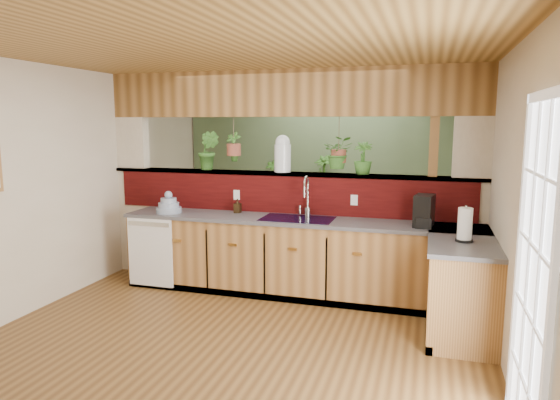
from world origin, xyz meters
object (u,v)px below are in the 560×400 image
(soap_dispenser, at_px, (238,206))
(paper_towel, at_px, (465,225))
(shelving_console, at_px, (294,215))
(faucet, at_px, (306,195))
(dish_stack, at_px, (169,206))
(coffee_maker, at_px, (424,212))
(glass_jar, at_px, (283,154))

(soap_dispenser, xyz_separation_m, paper_towel, (2.54, -0.78, 0.07))
(paper_towel, bearing_deg, shelving_console, 129.64)
(faucet, bearing_deg, shelving_console, 108.84)
(dish_stack, relative_size, shelving_console, 0.23)
(dish_stack, distance_m, paper_towel, 3.38)
(shelving_console, bearing_deg, coffee_maker, -31.90)
(faucet, height_order, soap_dispenser, faucet)
(dish_stack, distance_m, coffee_maker, 2.97)
(dish_stack, xyz_separation_m, soap_dispenser, (0.80, 0.24, 0.00))
(dish_stack, relative_size, glass_jar, 0.69)
(shelving_console, bearing_deg, paper_towel, -33.60)
(glass_jar, relative_size, shelving_console, 0.33)
(soap_dispenser, relative_size, coffee_maker, 0.51)
(dish_stack, bearing_deg, soap_dispenser, 16.41)
(soap_dispenser, distance_m, paper_towel, 2.66)
(soap_dispenser, relative_size, glass_jar, 0.38)
(coffee_maker, relative_size, paper_towel, 1.00)
(faucet, relative_size, soap_dispenser, 2.83)
(faucet, relative_size, paper_towel, 1.44)
(paper_towel, bearing_deg, dish_stack, 170.70)
(faucet, xyz_separation_m, dish_stack, (-1.66, -0.24, -0.18))
(glass_jar, height_order, shelving_console, glass_jar)
(faucet, xyz_separation_m, soap_dispenser, (-0.86, -0.00, -0.17))
(faucet, distance_m, paper_towel, 1.86)
(coffee_maker, height_order, glass_jar, glass_jar)
(coffee_maker, bearing_deg, faucet, -178.72)
(coffee_maker, distance_m, paper_towel, 0.69)
(dish_stack, relative_size, coffee_maker, 0.91)
(faucet, distance_m, coffee_maker, 1.33)
(paper_towel, relative_size, glass_jar, 0.75)
(faucet, relative_size, coffee_maker, 1.44)
(coffee_maker, bearing_deg, glass_jar, 175.74)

